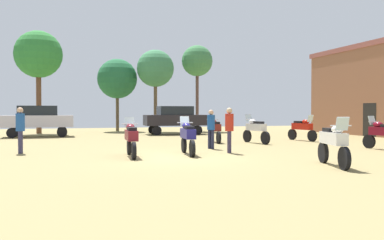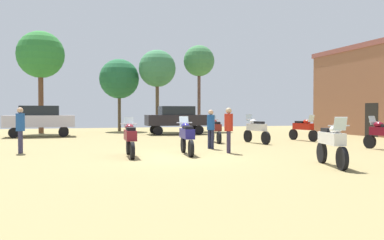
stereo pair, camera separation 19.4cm
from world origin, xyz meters
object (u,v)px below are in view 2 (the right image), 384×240
Objects in this scene: motorcycle_5 at (130,137)px; tree_3 at (41,55)px; motorcycle_4 at (303,128)px; car_3 at (176,118)px; car_2 at (40,119)px; tree_2 at (119,79)px; person_1 at (20,126)px; person_2 at (211,126)px; tree_5 at (199,62)px; motorcycle_1 at (187,136)px; motorcycle_8 at (384,133)px; motorcycle_2 at (332,142)px; motorcycle_7 at (215,129)px; motorcycle_6 at (256,129)px; tree_4 at (157,69)px; person_3 at (229,126)px.

tree_3 reaches higher than motorcycle_5.
motorcycle_4 is 0.49× the size of car_3.
car_2 is 0.73× the size of tree_2.
person_1 is 1.05× the size of person_2.
tree_5 is (4.27, 15.42, 4.78)m from person_2.
motorcycle_8 is at bearing 1.22° from motorcycle_1.
car_2 reaches higher than person_1.
motorcycle_1 is 1.25× the size of person_1.
motorcycle_2 is 0.52× the size of car_2.
motorcycle_5 is 19.37m from tree_2.
motorcycle_7 is 1.26× the size of person_2.
motorcycle_5 is 1.00× the size of motorcycle_6.
motorcycle_8 is (0.40, -5.64, -0.00)m from motorcycle_4.
tree_3 is at bearing 115.99° from motorcycle_1.
person_2 is (-6.52, -3.05, 0.29)m from motorcycle_4.
motorcycle_2 is 0.30× the size of tree_3.
motorcycle_1 is 9.61m from motorcycle_4.
motorcycle_7 is at bearing 114.79° from person_1.
tree_2 is 6.78m from tree_5.
tree_5 is at bearing -70.31° from car_2.
tree_4 is at bearing 87.45° from motorcycle_1.
tree_3 is 12.42m from tree_5.
motorcycle_5 is at bearing -157.98° from motorcycle_6.
motorcycle_6 reaches higher than motorcycle_1.
motorcycle_1 is 6.10m from motorcycle_7.
motorcycle_6 is 3.91m from person_2.
motorcycle_2 is 19.69m from car_2.
motorcycle_1 is at bearing -148.68° from motorcycle_6.
person_2 is at bearing 55.49° from motorcycle_1.
motorcycle_1 is 1.01× the size of motorcycle_6.
motorcycle_2 is 1.00× the size of motorcycle_5.
tree_5 is at bearing 0.77° from person_3.
motorcycle_8 is at bearing -64.93° from tree_2.
motorcycle_6 is at bearing -79.33° from tree_4.
motorcycle_1 reaches higher than motorcycle_4.
motorcycle_5 is at bearing -94.97° from tree_2.
motorcycle_2 is 0.38× the size of tree_2.
motorcycle_8 is 23.79m from tree_3.
car_3 is 13.94m from person_1.
car_3 reaches higher than motorcycle_2.
tree_5 reaches higher than person_1.
tree_3 is at bearing 2.18° from car_2.
person_3 reaches higher than motorcycle_8.
tree_4 reaches higher than motorcycle_1.
motorcycle_1 is at bearing -97.77° from tree_4.
motorcycle_2 is 1.25× the size of person_3.
car_2 is at bearing 109.80° from motorcycle_5.
motorcycle_1 is at bearing -73.02° from person_2.
tree_5 reaches higher than motorcycle_4.
tree_5 reaches higher than person_3.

